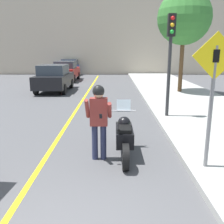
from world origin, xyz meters
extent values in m
cube|color=yellow|center=(-0.60, 6.00, 0.00)|extent=(0.12, 36.00, 0.01)
cube|color=beige|center=(0.00, 26.00, 4.91)|extent=(28.00, 1.20, 9.81)
cylinder|color=black|center=(1.30, 2.66, 0.29)|extent=(0.14, 0.58, 0.58)
cylinder|color=black|center=(1.30, 4.22, 0.29)|extent=(0.14, 0.58, 0.58)
cube|color=black|center=(1.30, 3.44, 0.52)|extent=(0.40, 1.07, 0.36)
sphere|color=black|center=(1.30, 3.59, 0.78)|extent=(0.32, 0.32, 0.32)
cube|color=black|center=(1.30, 3.20, 0.74)|extent=(0.28, 0.48, 0.10)
cylinder|color=silver|center=(1.30, 3.98, 1.00)|extent=(0.62, 0.03, 0.03)
cube|color=silver|center=(1.30, 4.04, 1.12)|extent=(0.36, 0.12, 0.31)
cylinder|color=#282D4C|center=(0.60, 3.21, 0.42)|extent=(0.14, 0.14, 0.84)
cylinder|color=#282D4C|center=(0.80, 3.21, 0.42)|extent=(0.14, 0.14, 0.84)
cube|color=maroon|center=(0.70, 3.21, 1.16)|extent=(0.40, 0.22, 0.64)
cylinder|color=maroon|center=(0.45, 3.11, 1.25)|extent=(0.09, 0.39, 0.50)
cylinder|color=maroon|center=(0.95, 3.09, 1.22)|extent=(0.09, 0.45, 0.45)
sphere|color=tan|center=(0.70, 3.21, 1.58)|extent=(0.23, 0.23, 0.23)
sphere|color=black|center=(0.70, 3.21, 1.63)|extent=(0.27, 0.27, 0.27)
cube|color=black|center=(0.76, 2.93, 1.12)|extent=(0.06, 0.05, 0.11)
cylinder|color=slate|center=(2.97, 2.55, 1.37)|extent=(0.08, 0.08, 2.46)
cube|color=yellow|center=(2.97, 2.53, 2.41)|extent=(0.91, 0.02, 0.91)
cube|color=black|center=(2.97, 2.52, 2.41)|extent=(0.12, 0.01, 0.24)
cylinder|color=#2D2D30|center=(3.03, 6.80, 1.95)|extent=(0.12, 0.12, 3.61)
cube|color=black|center=(3.03, 6.78, 3.37)|extent=(0.26, 0.22, 0.76)
sphere|color=red|center=(3.03, 6.66, 3.59)|extent=(0.14, 0.14, 0.14)
sphere|color=gold|center=(3.03, 6.66, 3.37)|extent=(0.14, 0.14, 0.14)
sphere|color=green|center=(3.03, 6.66, 3.15)|extent=(0.14, 0.14, 0.14)
cylinder|color=brown|center=(5.00, 12.61, 1.71)|extent=(0.24, 0.24, 3.14)
sphere|color=#387A33|center=(5.00, 12.61, 4.35)|extent=(3.04, 3.04, 3.04)
cylinder|color=black|center=(-3.56, 14.88, 0.32)|extent=(0.22, 0.64, 0.64)
cylinder|color=black|center=(-1.91, 14.88, 0.32)|extent=(0.22, 0.64, 0.64)
cylinder|color=black|center=(-3.56, 12.27, 0.32)|extent=(0.22, 0.64, 0.64)
cylinder|color=black|center=(-1.91, 12.27, 0.32)|extent=(0.22, 0.64, 0.64)
cube|color=black|center=(-2.74, 13.57, 0.70)|extent=(1.80, 4.20, 0.76)
cube|color=#38424C|center=(-2.74, 13.41, 1.38)|extent=(1.58, 2.18, 0.60)
cylinder|color=black|center=(-3.90, 20.75, 0.32)|extent=(0.22, 0.64, 0.64)
cylinder|color=black|center=(-2.25, 20.75, 0.32)|extent=(0.22, 0.64, 0.64)
cylinder|color=black|center=(-3.90, 18.15, 0.32)|extent=(0.22, 0.64, 0.64)
cylinder|color=black|center=(-2.25, 18.15, 0.32)|extent=(0.22, 0.64, 0.64)
cube|color=#B21E19|center=(-3.07, 19.45, 0.70)|extent=(1.80, 4.20, 0.76)
cube|color=#38424C|center=(-3.07, 19.28, 1.38)|extent=(1.58, 2.18, 0.60)
cylinder|color=black|center=(-4.48, 26.47, 0.32)|extent=(0.22, 0.64, 0.64)
cylinder|color=black|center=(-2.82, 26.47, 0.32)|extent=(0.22, 0.64, 0.64)
cylinder|color=black|center=(-4.48, 23.86, 0.32)|extent=(0.22, 0.64, 0.64)
cylinder|color=black|center=(-2.82, 23.86, 0.32)|extent=(0.22, 0.64, 0.64)
cube|color=navy|center=(-3.65, 25.17, 0.70)|extent=(1.80, 4.20, 0.76)
cube|color=#38424C|center=(-3.65, 25.00, 1.38)|extent=(1.58, 2.18, 0.60)
camera|label=1|loc=(1.04, -2.30, 2.50)|focal=40.00mm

